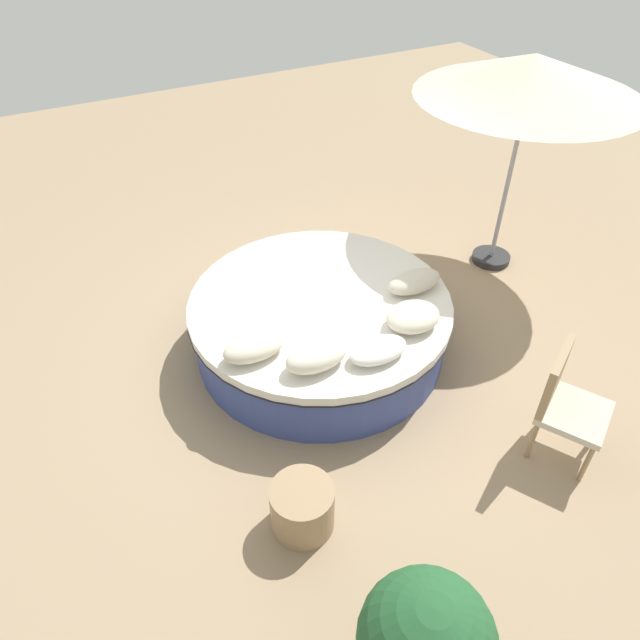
# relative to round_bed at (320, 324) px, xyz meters

# --- Properties ---
(ground_plane) EXTENTS (16.00, 16.00, 0.00)m
(ground_plane) POSITION_rel_round_bed_xyz_m (0.00, 0.00, -0.31)
(ground_plane) COLOR #9E8466
(round_bed) EXTENTS (2.47, 2.47, 0.60)m
(round_bed) POSITION_rel_round_bed_xyz_m (0.00, 0.00, 0.00)
(round_bed) COLOR #38478C
(round_bed) RESTS_ON ground_plane
(throw_pillow_0) EXTENTS (0.54, 0.30, 0.19)m
(throw_pillow_0) POSITION_rel_round_bed_xyz_m (0.82, 0.41, 0.39)
(throw_pillow_0) COLOR beige
(throw_pillow_0) RESTS_ON round_bed
(throw_pillow_1) EXTENTS (0.54, 0.30, 0.22)m
(throw_pillow_1) POSITION_rel_round_bed_xyz_m (0.43, 0.75, 0.40)
(throw_pillow_1) COLOR silver
(throw_pillow_1) RESTS_ON round_bed
(throw_pillow_2) EXTENTS (0.52, 0.30, 0.15)m
(throw_pillow_2) POSITION_rel_round_bed_xyz_m (-0.07, 0.89, 0.37)
(throw_pillow_2) COLOR white
(throw_pillow_2) RESTS_ON round_bed
(throw_pillow_3) EXTENTS (0.49, 0.39, 0.20)m
(throw_pillow_3) POSITION_rel_round_bed_xyz_m (-0.55, 0.69, 0.39)
(throw_pillow_3) COLOR beige
(throw_pillow_3) RESTS_ON round_bed
(throw_pillow_4) EXTENTS (0.55, 0.28, 0.19)m
(throw_pillow_4) POSITION_rel_round_bed_xyz_m (-0.86, 0.27, 0.39)
(throw_pillow_4) COLOR beige
(throw_pillow_4) RESTS_ON round_bed
(patio_chair) EXTENTS (0.70, 0.69, 0.98)m
(patio_chair) POSITION_rel_round_bed_xyz_m (-1.14, 1.94, 0.25)
(patio_chair) COLOR #997A56
(patio_chair) RESTS_ON ground_plane
(patio_umbrella) EXTENTS (2.26, 2.26, 2.34)m
(patio_umbrella) POSITION_rel_round_bed_xyz_m (-2.51, -0.41, 1.82)
(patio_umbrella) COLOR #262628
(patio_umbrella) RESTS_ON ground_plane
(side_table) EXTENTS (0.47, 0.47, 0.40)m
(side_table) POSITION_rel_round_bed_xyz_m (1.00, 1.64, -0.10)
(side_table) COLOR #997A56
(side_table) RESTS_ON ground_plane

